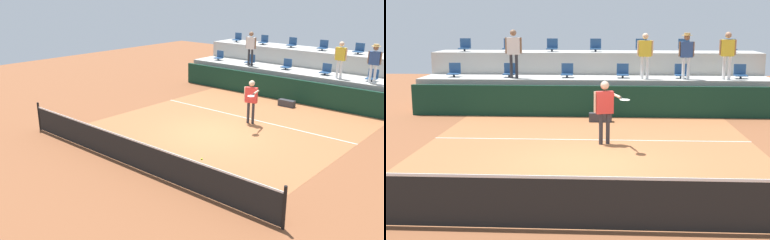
# 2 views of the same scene
# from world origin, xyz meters

# --- Properties ---
(ground_plane) EXTENTS (40.00, 40.00, 0.00)m
(ground_plane) POSITION_xyz_m (0.00, 0.00, 0.00)
(ground_plane) COLOR brown
(court_inner_paint) EXTENTS (9.00, 10.00, 0.01)m
(court_inner_paint) POSITION_xyz_m (0.00, 1.00, 0.00)
(court_inner_paint) COLOR #A36038
(court_inner_paint) RESTS_ON ground_plane
(court_service_line) EXTENTS (9.00, 0.06, 0.00)m
(court_service_line) POSITION_xyz_m (0.00, 2.40, 0.01)
(court_service_line) COLOR silver
(court_service_line) RESTS_ON ground_plane
(tennis_net) EXTENTS (10.48, 0.08, 1.07)m
(tennis_net) POSITION_xyz_m (0.00, -4.00, 0.50)
(tennis_net) COLOR black
(tennis_net) RESTS_ON ground_plane
(sponsor_backboard) EXTENTS (13.00, 0.16, 1.10)m
(sponsor_backboard) POSITION_xyz_m (0.00, 6.00, 0.55)
(sponsor_backboard) COLOR #0F3323
(sponsor_backboard) RESTS_ON ground_plane
(seating_tier_lower) EXTENTS (13.00, 1.80, 1.25)m
(seating_tier_lower) POSITION_xyz_m (0.00, 7.30, 0.62)
(seating_tier_lower) COLOR #ADAAA3
(seating_tier_lower) RESTS_ON ground_plane
(seating_tier_upper) EXTENTS (13.00, 1.80, 2.10)m
(seating_tier_upper) POSITION_xyz_m (0.00, 9.10, 1.05)
(seating_tier_upper) COLOR #ADAAA3
(seating_tier_upper) RESTS_ON ground_plane
(stadium_chair_lower_far_left) EXTENTS (0.44, 0.40, 0.52)m
(stadium_chair_lower_far_left) POSITION_xyz_m (-5.31, 7.23, 1.46)
(stadium_chair_lower_far_left) COLOR #2D2D33
(stadium_chair_lower_far_left) RESTS_ON seating_tier_lower
(stadium_chair_lower_left) EXTENTS (0.44, 0.40, 0.52)m
(stadium_chair_lower_left) POSITION_xyz_m (-3.20, 7.23, 1.46)
(stadium_chair_lower_left) COLOR #2D2D33
(stadium_chair_lower_left) RESTS_ON seating_tier_lower
(stadium_chair_lower_mid_left) EXTENTS (0.44, 0.40, 0.52)m
(stadium_chair_lower_mid_left) POSITION_xyz_m (-1.04, 7.23, 1.46)
(stadium_chair_lower_mid_left) COLOR #2D2D33
(stadium_chair_lower_mid_left) RESTS_ON seating_tier_lower
(stadium_chair_lower_mid_right) EXTENTS (0.44, 0.40, 0.52)m
(stadium_chair_lower_mid_right) POSITION_xyz_m (1.03, 7.23, 1.46)
(stadium_chair_lower_mid_right) COLOR #2D2D33
(stadium_chair_lower_mid_right) RESTS_ON seating_tier_lower
(stadium_chair_lower_right) EXTENTS (0.44, 0.40, 0.52)m
(stadium_chair_lower_right) POSITION_xyz_m (3.16, 7.23, 1.46)
(stadium_chair_lower_right) COLOR #2D2D33
(stadium_chair_lower_right) RESTS_ON seating_tier_lower
(stadium_chair_lower_far_right) EXTENTS (0.44, 0.40, 0.52)m
(stadium_chair_lower_far_right) POSITION_xyz_m (5.32, 7.23, 1.46)
(stadium_chair_lower_far_right) COLOR #2D2D33
(stadium_chair_lower_far_right) RESTS_ON seating_tier_lower
(stadium_chair_upper_far_left) EXTENTS (0.44, 0.40, 0.52)m
(stadium_chair_upper_far_left) POSITION_xyz_m (-5.36, 9.03, 2.31)
(stadium_chair_upper_far_left) COLOR #2D2D33
(stadium_chair_upper_far_left) RESTS_ON seating_tier_upper
(stadium_chair_upper_left) EXTENTS (0.44, 0.40, 0.52)m
(stadium_chair_upper_left) POSITION_xyz_m (-3.55, 9.03, 2.31)
(stadium_chair_upper_left) COLOR #2D2D33
(stadium_chair_upper_left) RESTS_ON seating_tier_upper
(stadium_chair_upper_mid_left) EXTENTS (0.44, 0.40, 0.52)m
(stadium_chair_upper_mid_left) POSITION_xyz_m (-1.78, 9.03, 2.31)
(stadium_chair_upper_mid_left) COLOR #2D2D33
(stadium_chair_upper_mid_left) RESTS_ON seating_tier_upper
(stadium_chair_upper_center) EXTENTS (0.44, 0.40, 0.52)m
(stadium_chair_upper_center) POSITION_xyz_m (-0.02, 9.03, 2.31)
(stadium_chair_upper_center) COLOR #2D2D33
(stadium_chair_upper_center) RESTS_ON seating_tier_upper
(stadium_chair_upper_mid_right) EXTENTS (0.44, 0.40, 0.52)m
(stadium_chair_upper_mid_right) POSITION_xyz_m (1.81, 9.03, 2.31)
(stadium_chair_upper_mid_right) COLOR #2D2D33
(stadium_chair_upper_mid_right) RESTS_ON seating_tier_upper
(stadium_chair_upper_right) EXTENTS (0.44, 0.40, 0.52)m
(stadium_chair_upper_right) POSITION_xyz_m (3.51, 9.03, 2.31)
(stadium_chair_upper_right) COLOR #2D2D33
(stadium_chair_upper_right) RESTS_ON seating_tier_upper
(stadium_chair_upper_far_right) EXTENTS (0.44, 0.40, 0.52)m
(stadium_chair_upper_far_right) POSITION_xyz_m (5.33, 9.03, 2.31)
(stadium_chair_upper_far_right) COLOR #2D2D33
(stadium_chair_upper_far_right) RESTS_ON seating_tier_upper
(tennis_player) EXTENTS (0.98, 1.16, 1.75)m
(tennis_player) POSITION_xyz_m (0.40, 1.89, 1.08)
(tennis_player) COLOR #2D2D33
(tennis_player) RESTS_ON ground_plane
(spectator_in_grey) EXTENTS (0.61, 0.24, 1.77)m
(spectator_in_grey) POSITION_xyz_m (-2.96, 6.85, 2.33)
(spectator_in_grey) COLOR #2D2D33
(spectator_in_grey) RESTS_ON seating_tier_lower
(spectator_in_white) EXTENTS (0.58, 0.24, 1.65)m
(spectator_in_white) POSITION_xyz_m (1.81, 6.85, 2.24)
(spectator_in_white) COLOR white
(spectator_in_white) RESTS_ON seating_tier_lower
(spectator_with_hat) EXTENTS (0.57, 0.41, 1.66)m
(spectator_with_hat) POSITION_xyz_m (3.28, 6.85, 2.26)
(spectator_with_hat) COLOR white
(spectator_with_hat) RESTS_ON seating_tier_lower
(spectator_leaning_on_rail) EXTENTS (0.60, 0.24, 1.70)m
(spectator_leaning_on_rail) POSITION_xyz_m (4.73, 6.85, 2.27)
(spectator_leaning_on_rail) COLOR white
(spectator_leaning_on_rail) RESTS_ON seating_tier_lower
(tennis_ball) EXTENTS (0.07, 0.07, 0.07)m
(tennis_ball) POSITION_xyz_m (2.21, -3.27, 0.63)
(tennis_ball) COLOR #CCE033
(equipment_bag) EXTENTS (0.76, 0.28, 0.30)m
(equipment_bag) POSITION_xyz_m (0.24, 5.10, 0.15)
(equipment_bag) COLOR #333338
(equipment_bag) RESTS_ON ground_plane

